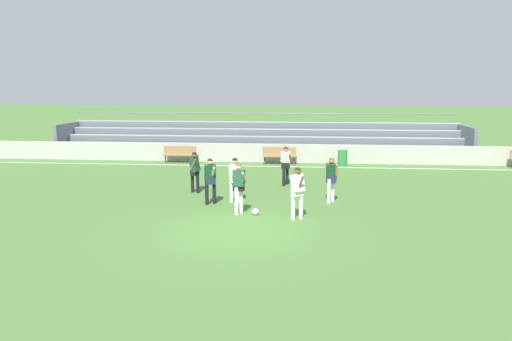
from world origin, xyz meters
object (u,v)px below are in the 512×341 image
bench_far_right (180,153)px  player_white_on_ball (297,188)px  player_dark_challenging (195,169)px  player_white_wide_left (235,176)px  bench_near_wall_gap (279,154)px  player_dark_pressing_high (210,177)px  soccer_ball (255,212)px  player_dark_overlapping (331,176)px  player_white_deep_cover (286,162)px  player_dark_dropping_back (239,184)px  bleacher_stand (260,138)px  trash_bin (342,158)px

bench_far_right → player_white_on_ball: 12.51m
player_dark_challenging → player_white_wide_left: bearing=-38.4°
bench_near_wall_gap → player_white_on_ball: (1.05, -10.67, 0.46)m
player_dark_pressing_high → bench_far_right: bearing=110.6°
bench_near_wall_gap → soccer_ball: (-0.33, -10.30, -0.44)m
player_dark_pressing_high → player_white_on_ball: bearing=-28.0°
player_white_wide_left → player_dark_overlapping: 3.50m
player_white_deep_cover → player_dark_pressing_high: (-2.59, -3.59, 0.01)m
player_dark_dropping_back → player_dark_challenging: 3.72m
bench_near_wall_gap → player_white_wide_left: 8.71m
player_dark_challenging → player_dark_pressing_high: (0.96, -1.82, 0.03)m
bench_near_wall_gap → player_dark_overlapping: (2.26, -8.37, 0.45)m
player_dark_challenging → player_dark_overlapping: player_dark_overlapping is taller
player_dark_pressing_high → player_dark_challenging: bearing=117.9°
player_white_deep_cover → bench_far_right: bearing=137.8°
bench_near_wall_gap → player_white_on_ball: size_ratio=1.06×
player_dark_overlapping → bench_near_wall_gap: bearing=105.1°
bench_near_wall_gap → player_white_wide_left: (-1.24, -8.61, 0.43)m
bench_far_right → player_white_deep_cover: bearing=-42.2°
bleacher_stand → trash_bin: bleacher_stand is taller
bleacher_stand → player_dark_dropping_back: 13.39m
player_white_wide_left → player_dark_challenging: 2.30m
player_white_on_ball → player_white_deep_cover: bearing=95.8°
player_white_wide_left → soccer_ball: (0.90, -1.69, -0.87)m
soccer_ball → player_dark_dropping_back: bearing=171.8°
player_dark_overlapping → trash_bin: bearing=82.4°
player_dark_dropping_back → player_dark_overlapping: size_ratio=1.03×
player_white_wide_left → player_white_deep_cover: player_white_deep_cover is taller
trash_bin → player_dark_dropping_back: 10.99m
bleacher_stand → player_white_wide_left: 11.78m
bench_near_wall_gap → soccer_ball: size_ratio=8.18×
bench_near_wall_gap → player_dark_pressing_high: size_ratio=1.08×
soccer_ball → player_white_deep_cover: bearing=80.2°
player_white_on_ball → player_white_deep_cover: size_ratio=1.02×
bleacher_stand → player_dark_dropping_back: size_ratio=14.03×
bench_near_wall_gap → player_dark_pressing_high: (-2.08, -9.00, 0.45)m
bench_near_wall_gap → player_dark_challenging: (-3.04, -7.18, 0.42)m
player_white_on_ball → bench_near_wall_gap: bearing=95.6°
bleacher_stand → soccer_ball: bearing=-85.8°
player_white_on_ball → player_dark_overlapping: bearing=62.3°
bleacher_stand → bench_far_right: bearing=-142.7°
trash_bin → player_dark_challenging: player_dark_challenging is taller
trash_bin → player_dark_dropping_back: (-4.26, -10.11, 0.62)m
player_dark_challenging → soccer_ball: (2.71, -3.12, -0.86)m
player_dark_pressing_high → trash_bin: bearing=58.6°
player_white_deep_cover → player_dark_challenging: bearing=-153.6°
trash_bin → player_white_on_ball: player_white_on_ball is taller
bleacher_stand → trash_bin: (4.67, -3.27, -0.62)m
bench_far_right → player_dark_overlapping: bearing=-47.3°
player_white_wide_left → player_dark_pressing_high: player_dark_pressing_high is taller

